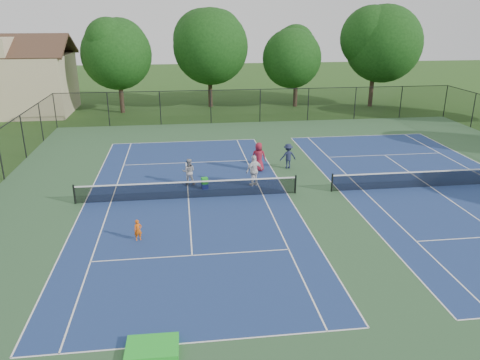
{
  "coord_description": "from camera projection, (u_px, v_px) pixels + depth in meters",
  "views": [
    {
      "loc": [
        -7.22,
        -23.76,
        9.58
      ],
      "look_at": [
        -4.29,
        -1.0,
        1.3
      ],
      "focal_mm": 35.0,
      "sensor_mm": 36.0,
      "label": 1
    }
  ],
  "objects": [
    {
      "name": "court_pad",
      "position": [
        313.0,
        192.0,
        26.28
      ],
      "size": [
        36.0,
        36.0,
        0.01
      ],
      "primitive_type": "cube",
      "color": "#305534",
      "rests_on": "ground"
    },
    {
      "name": "tennis_court_right",
      "position": [
        431.0,
        185.0,
        27.09
      ],
      "size": [
        12.0,
        23.83,
        1.07
      ],
      "color": "navy",
      "rests_on": "ground"
    },
    {
      "name": "tree_back_c",
      "position": [
        297.0,
        54.0,
        48.35
      ],
      "size": [
        6.0,
        6.0,
        8.4
      ],
      "color": "#2D2116",
      "rests_on": "ground"
    },
    {
      "name": "instructor",
      "position": [
        189.0,
        172.0,
        27.25
      ],
      "size": [
        0.83,
        0.68,
        1.58
      ],
      "primitive_type": "imported",
      "rotation": [
        0.0,
        0.0,
        3.03
      ],
      "color": "#9D9C9F",
      "rests_on": "ground"
    },
    {
      "name": "child_player",
      "position": [
        138.0,
        230.0,
        20.64
      ],
      "size": [
        0.41,
        0.33,
        0.98
      ],
      "primitive_type": "imported",
      "rotation": [
        0.0,
        0.0,
        0.31
      ],
      "color": "#E35A0F",
      "rests_on": "ground"
    },
    {
      "name": "ground",
      "position": [
        313.0,
        192.0,
        26.29
      ],
      "size": [
        140.0,
        140.0,
        0.0
      ],
      "primitive_type": "plane",
      "color": "#234716",
      "rests_on": "ground"
    },
    {
      "name": "bystander_a",
      "position": [
        254.0,
        171.0,
        27.0
      ],
      "size": [
        1.17,
        0.87,
        1.85
      ],
      "primitive_type": "imported",
      "rotation": [
        0.0,
        0.0,
        3.59
      ],
      "color": "white",
      "rests_on": "ground"
    },
    {
      "name": "clapboard_house",
      "position": [
        17.0,
        82.0,
        45.8
      ],
      "size": [
        10.8,
        8.1,
        7.65
      ],
      "color": "tan",
      "rests_on": "ground"
    },
    {
      "name": "bystander_c",
      "position": [
        259.0,
        157.0,
        29.55
      ],
      "size": [
        1.02,
        0.78,
        1.86
      ],
      "primitive_type": "imported",
      "rotation": [
        0.0,
        0.0,
        2.91
      ],
      "color": "maroon",
      "rests_on": "ground"
    },
    {
      "name": "ball_crate",
      "position": [
        205.0,
        186.0,
        26.81
      ],
      "size": [
        0.4,
        0.36,
        0.29
      ],
      "primitive_type": "cube",
      "rotation": [
        0.0,
        0.0,
        0.18
      ],
      "color": "navy",
      "rests_on": "ground"
    },
    {
      "name": "tree_back_a",
      "position": [
        118.0,
        51.0,
        45.07
      ],
      "size": [
        6.8,
        6.8,
        9.15
      ],
      "color": "#2D2116",
      "rests_on": "ground"
    },
    {
      "name": "green_tarp",
      "position": [
        152.0,
        348.0,
        13.97
      ],
      "size": [
        1.59,
        1.14,
        0.2
      ],
      "primitive_type": "cube",
      "rotation": [
        0.0,
        0.0,
        -0.02
      ],
      "color": "#179E16",
      "rests_on": "ground"
    },
    {
      "name": "tree_back_d",
      "position": [
        376.0,
        40.0,
        47.92
      ],
      "size": [
        7.8,
        7.8,
        10.37
      ],
      "color": "#2D2116",
      "rests_on": "ground"
    },
    {
      "name": "tree_back_b",
      "position": [
        209.0,
        43.0,
        47.82
      ],
      "size": [
        7.6,
        7.6,
        10.03
      ],
      "color": "#2D2116",
      "rests_on": "ground"
    },
    {
      "name": "ball_hopper",
      "position": [
        205.0,
        181.0,
        26.7
      ],
      "size": [
        0.4,
        0.36,
        0.37
      ],
      "primitive_type": "cube",
      "rotation": [
        0.0,
        0.0,
        0.25
      ],
      "color": "green",
      "rests_on": "ball_crate"
    },
    {
      "name": "bystander_b",
      "position": [
        288.0,
        156.0,
        30.09
      ],
      "size": [
        1.13,
        0.76,
        1.63
      ],
      "primitive_type": "imported",
      "rotation": [
        0.0,
        0.0,
        3.29
      ],
      "color": "#1C223E",
      "rests_on": "ground"
    },
    {
      "name": "perimeter_fence",
      "position": [
        315.0,
        165.0,
        25.74
      ],
      "size": [
        36.08,
        36.08,
        3.02
      ],
      "color": "black",
      "rests_on": "ground"
    },
    {
      "name": "tennis_court_left",
      "position": [
        188.0,
        197.0,
        25.41
      ],
      "size": [
        12.0,
        23.83,
        1.07
      ],
      "color": "navy",
      "rests_on": "ground"
    }
  ]
}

